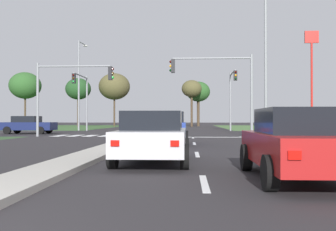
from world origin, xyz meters
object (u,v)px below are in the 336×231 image
object	(u,v)px
car_white_second	(140,123)
pedestrian_at_median	(156,120)
traffic_signal_far_left	(82,92)
traffic_signal_near_right	(221,79)
car_navy_sixth	(28,125)
street_lamp_third	(79,81)
traffic_signal_near_left	(67,85)
car_blue_fourth	(168,128)
treeline_fourth	(192,89)
traffic_signal_far_right	(232,90)
fastfood_pole_sign	(312,58)
car_maroon_third	(154,122)
street_lamp_second	(268,59)
treeline_second	(78,89)
treeline_third	(114,87)
car_red_fifth	(299,143)
treeline_fifth	(198,92)
treeline_near	(25,86)
car_silver_near	(154,136)

from	to	relation	value
car_white_second	pedestrian_at_median	size ratio (longest dim) A/B	2.70
traffic_signal_far_left	traffic_signal_near_right	world-z (taller)	traffic_signal_far_left
car_navy_sixth	street_lamp_third	bearing A→B (deg)	170.27
traffic_signal_near_left	traffic_signal_far_left	xyz separation A→B (m)	(-2.13, 11.44, 0.34)
car_blue_fourth	treeline_fourth	world-z (taller)	treeline_fourth
traffic_signal_far_right	fastfood_pole_sign	xyz separation A→B (m)	(12.03, 13.09, 5.21)
car_white_second	car_maroon_third	size ratio (longest dim) A/B	1.06
street_lamp_second	treeline_second	world-z (taller)	street_lamp_second
car_maroon_third	traffic_signal_near_right	bearing A→B (deg)	102.36
car_navy_sixth	treeline_second	xyz separation A→B (m)	(-4.29, 29.10, 5.34)
street_lamp_third	traffic_signal_far_left	bearing A→B (deg)	-68.29
traffic_signal_near_left	fastfood_pole_sign	xyz separation A→B (m)	(25.10, 24.73, 5.66)
treeline_third	car_red_fifth	bearing A→B (deg)	-75.09
street_lamp_second	fastfood_pole_sign	xyz separation A→B (m)	(10.75, 23.93, 3.84)
car_blue_fourth	car_red_fifth	distance (m)	11.31
car_white_second	traffic_signal_near_left	size ratio (longest dim) A/B	0.82
fastfood_pole_sign	car_blue_fourth	bearing A→B (deg)	-118.23
car_blue_fourth	treeline_second	bearing A→B (deg)	111.98
traffic_signal_far_right	street_lamp_third	bearing A→B (deg)	170.87
car_red_fifth	treeline_third	xyz separation A→B (m)	(-14.77, 55.46, 5.99)
car_white_second	street_lamp_third	world-z (taller)	street_lamp_third
traffic_signal_near_left	treeline_fifth	bearing A→B (deg)	75.10
car_white_second	traffic_signal_near_left	bearing A→B (deg)	79.37
pedestrian_at_median	treeline_fifth	distance (m)	25.40
car_navy_sixth	treeline_third	world-z (taller)	treeline_third
car_maroon_third	treeline_fourth	bearing A→B (deg)	176.52
traffic_signal_near_right	treeline_near	size ratio (longest dim) A/B	0.64
car_silver_near	treeline_second	distance (m)	52.67
traffic_signal_near_left	traffic_signal_near_right	xyz separation A→B (m)	(10.94, 0.00, 0.33)
car_white_second	treeline_near	world-z (taller)	treeline_near
car_silver_near	traffic_signal_far_left	xyz separation A→B (m)	(-9.79, 27.20, 3.29)
traffic_signal_near_left	street_lamp_second	size ratio (longest dim) A/B	0.56
car_navy_sixth	traffic_signal_far_right	distance (m)	19.52
traffic_signal_near_right	treeline_fourth	size ratio (longest dim) A/B	0.76
car_white_second	fastfood_pole_sign	size ratio (longest dim) A/B	0.36
treeline_near	street_lamp_second	bearing A→B (deg)	-46.45
street_lamp_third	car_navy_sixth	bearing A→B (deg)	-99.73
traffic_signal_far_right	treeline_fifth	size ratio (longest dim) A/B	0.79
treeline_fourth	traffic_signal_far_right	bearing A→B (deg)	-80.96
pedestrian_at_median	car_red_fifth	bearing A→B (deg)	74.67
car_blue_fourth	street_lamp_third	xyz separation A→B (m)	(-10.90, 22.05, 4.63)
car_silver_near	car_maroon_third	bearing A→B (deg)	95.11
fastfood_pole_sign	treeline_second	size ratio (longest dim) A/B	1.65
street_lamp_second	treeline_fourth	size ratio (longest dim) A/B	1.31
treeline_near	treeline_fourth	bearing A→B (deg)	0.37
car_navy_sixth	street_lamp_second	world-z (taller)	street_lamp_second
traffic_signal_far_right	pedestrian_at_median	bearing A→B (deg)	158.92
car_blue_fourth	street_lamp_second	world-z (taller)	street_lamp_second
car_silver_near	traffic_signal_far_left	world-z (taller)	traffic_signal_far_left
car_white_second	traffic_signal_near_right	size ratio (longest dim) A/B	0.79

